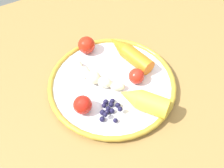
{
  "coord_description": "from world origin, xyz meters",
  "views": [
    {
      "loc": [
        -0.15,
        -0.36,
        1.3
      ],
      "look_at": [
        0.05,
        0.02,
        0.75
      ],
      "focal_mm": 50.16,
      "sensor_mm": 36.0,
      "label": 1
    }
  ],
  "objects_px": {
    "tomato_near": "(137,77)",
    "plate": "(112,85)",
    "carrot_orange": "(129,53)",
    "tomato_mid": "(86,45)",
    "carrot_yellow": "(144,101)",
    "tomato_far": "(83,105)",
    "dining_table": "(96,124)",
    "banana": "(95,77)",
    "blueberry_pile": "(109,109)"
  },
  "relations": [
    {
      "from": "dining_table",
      "to": "plate",
      "type": "bearing_deg",
      "value": 18.38
    },
    {
      "from": "dining_table",
      "to": "banana",
      "type": "height_order",
      "value": "banana"
    },
    {
      "from": "banana",
      "to": "carrot_yellow",
      "type": "height_order",
      "value": "carrot_yellow"
    },
    {
      "from": "tomato_near",
      "to": "tomato_mid",
      "type": "distance_m",
      "value": 0.15
    },
    {
      "from": "dining_table",
      "to": "plate",
      "type": "distance_m",
      "value": 0.11
    },
    {
      "from": "carrot_orange",
      "to": "carrot_yellow",
      "type": "relative_size",
      "value": 1.22
    },
    {
      "from": "dining_table",
      "to": "banana",
      "type": "relative_size",
      "value": 8.85
    },
    {
      "from": "blueberry_pile",
      "to": "carrot_yellow",
      "type": "bearing_deg",
      "value": -18.8
    },
    {
      "from": "tomato_mid",
      "to": "carrot_orange",
      "type": "bearing_deg",
      "value": -41.83
    },
    {
      "from": "carrot_orange",
      "to": "blueberry_pile",
      "type": "height_order",
      "value": "carrot_orange"
    },
    {
      "from": "plate",
      "to": "blueberry_pile",
      "type": "bearing_deg",
      "value": -122.89
    },
    {
      "from": "carrot_orange",
      "to": "blueberry_pile",
      "type": "bearing_deg",
      "value": -135.55
    },
    {
      "from": "plate",
      "to": "carrot_orange",
      "type": "xyz_separation_m",
      "value": [
        0.07,
        0.05,
        0.02
      ]
    },
    {
      "from": "carrot_yellow",
      "to": "tomato_far",
      "type": "distance_m",
      "value": 0.13
    },
    {
      "from": "blueberry_pile",
      "to": "tomato_mid",
      "type": "bearing_deg",
      "value": 79.05
    },
    {
      "from": "blueberry_pile",
      "to": "tomato_far",
      "type": "distance_m",
      "value": 0.06
    },
    {
      "from": "dining_table",
      "to": "carrot_yellow",
      "type": "height_order",
      "value": "carrot_yellow"
    },
    {
      "from": "carrot_yellow",
      "to": "tomato_far",
      "type": "xyz_separation_m",
      "value": [
        -0.11,
        0.05,
        -0.0
      ]
    },
    {
      "from": "banana",
      "to": "tomato_far",
      "type": "height_order",
      "value": "tomato_far"
    },
    {
      "from": "blueberry_pile",
      "to": "tomato_near",
      "type": "height_order",
      "value": "tomato_near"
    },
    {
      "from": "carrot_orange",
      "to": "tomato_mid",
      "type": "relative_size",
      "value": 3.24
    },
    {
      "from": "plate",
      "to": "carrot_yellow",
      "type": "height_order",
      "value": "carrot_yellow"
    },
    {
      "from": "plate",
      "to": "banana",
      "type": "bearing_deg",
      "value": 135.72
    },
    {
      "from": "carrot_yellow",
      "to": "plate",
      "type": "bearing_deg",
      "value": 108.56
    },
    {
      "from": "plate",
      "to": "blueberry_pile",
      "type": "relative_size",
      "value": 4.71
    },
    {
      "from": "banana",
      "to": "tomato_mid",
      "type": "distance_m",
      "value": 0.09
    },
    {
      "from": "carrot_orange",
      "to": "blueberry_pile",
      "type": "distance_m",
      "value": 0.16
    },
    {
      "from": "banana",
      "to": "blueberry_pile",
      "type": "relative_size",
      "value": 2.03
    },
    {
      "from": "carrot_orange",
      "to": "tomato_mid",
      "type": "bearing_deg",
      "value": 138.17
    },
    {
      "from": "carrot_orange",
      "to": "tomato_far",
      "type": "bearing_deg",
      "value": -152.91
    },
    {
      "from": "dining_table",
      "to": "banana",
      "type": "distance_m",
      "value": 0.13
    },
    {
      "from": "tomato_near",
      "to": "tomato_far",
      "type": "distance_m",
      "value": 0.14
    },
    {
      "from": "blueberry_pile",
      "to": "tomato_near",
      "type": "bearing_deg",
      "value": 24.01
    },
    {
      "from": "banana",
      "to": "tomato_far",
      "type": "bearing_deg",
      "value": -134.17
    },
    {
      "from": "plate",
      "to": "carrot_orange",
      "type": "distance_m",
      "value": 0.09
    },
    {
      "from": "carrot_yellow",
      "to": "blueberry_pile",
      "type": "relative_size",
      "value": 1.8
    },
    {
      "from": "plate",
      "to": "tomato_near",
      "type": "relative_size",
      "value": 8.22
    },
    {
      "from": "plate",
      "to": "carrot_yellow",
      "type": "bearing_deg",
      "value": -71.44
    },
    {
      "from": "tomato_near",
      "to": "tomato_mid",
      "type": "relative_size",
      "value": 0.85
    },
    {
      "from": "plate",
      "to": "tomato_far",
      "type": "distance_m",
      "value": 0.09
    },
    {
      "from": "plate",
      "to": "carrot_yellow",
      "type": "distance_m",
      "value": 0.09
    },
    {
      "from": "tomato_mid",
      "to": "plate",
      "type": "bearing_deg",
      "value": -87.74
    },
    {
      "from": "tomato_mid",
      "to": "tomato_far",
      "type": "xyz_separation_m",
      "value": [
        -0.08,
        -0.15,
        -0.0
      ]
    },
    {
      "from": "banana",
      "to": "carrot_yellow",
      "type": "xyz_separation_m",
      "value": [
        0.06,
        -0.11,
        0.01
      ]
    },
    {
      "from": "tomato_near",
      "to": "plate",
      "type": "bearing_deg",
      "value": 158.13
    },
    {
      "from": "tomato_near",
      "to": "tomato_mid",
      "type": "bearing_deg",
      "value": 111.91
    },
    {
      "from": "blueberry_pile",
      "to": "tomato_far",
      "type": "xyz_separation_m",
      "value": [
        -0.05,
        0.03,
        0.01
      ]
    },
    {
      "from": "blueberry_pile",
      "to": "tomato_far",
      "type": "height_order",
      "value": "tomato_far"
    },
    {
      "from": "banana",
      "to": "carrot_yellow",
      "type": "bearing_deg",
      "value": -63.17
    },
    {
      "from": "carrot_yellow",
      "to": "tomato_mid",
      "type": "height_order",
      "value": "carrot_yellow"
    }
  ]
}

